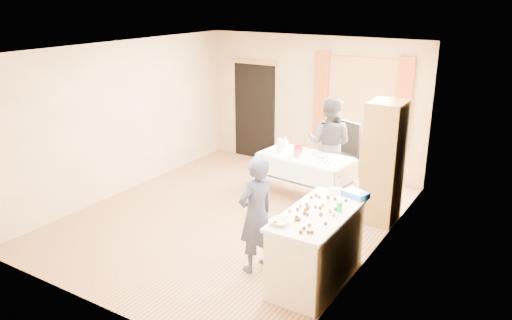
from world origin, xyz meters
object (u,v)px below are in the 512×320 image
Objects in this scene: party_table at (305,173)px; chair at (341,165)px; cabinet at (383,163)px; counter at (317,247)px; girl at (256,214)px; woman at (329,144)px.

party_table is 1.46× the size of chair.
cabinet reaches higher than counter.
cabinet is 1.26× the size of counter.
cabinet is at bearing 87.24° from counter.
girl reaches higher than chair.
girl is 3.08m from woman.
cabinet reaches higher than girl.
cabinet is 2.13m from counter.
girl is 0.91× the size of woman.
cabinet is 1.76m from chair.
girl is (-0.77, -0.15, 0.30)m from counter.
chair is at bearing 82.15° from party_table.
woman is (-1.14, 2.91, 0.37)m from counter.
chair is at bearing 107.51° from counter.
counter is at bearing 107.40° from woman.
chair is 0.68× the size of woman.
counter is at bearing 116.46° from girl.
counter is 2.62m from party_table.
cabinet reaches higher than chair.
chair reaches higher than party_table.
chair is 0.63m from woman.
woman is at bearing -157.61° from girl.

